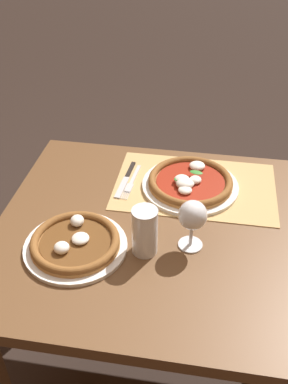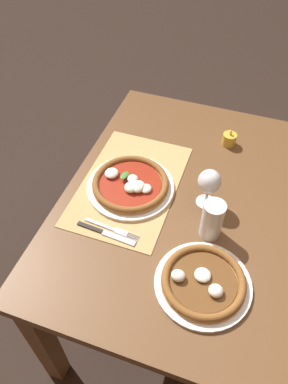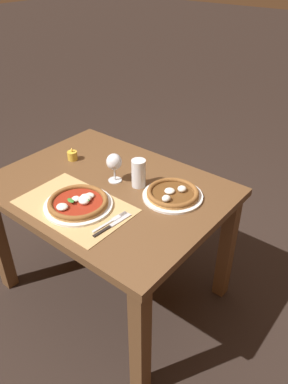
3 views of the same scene
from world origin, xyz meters
name	(u,v)px [view 2 (image 2 of 3)]	position (x,y,z in m)	size (l,w,h in m)	color
ground_plane	(175,293)	(0.00, 0.00, 0.00)	(24.00, 24.00, 0.00)	black
dining_table	(185,219)	(0.00, 0.00, 0.63)	(1.17, 0.88, 0.74)	brown
paper_placemat	(130,185)	(0.00, -0.22, 0.74)	(0.54, 0.35, 0.00)	tan
pizza_near	(131,184)	(0.02, -0.21, 0.76)	(0.32, 0.32, 0.05)	silver
pizza_far	(203,282)	(0.31, 0.13, 0.76)	(0.29, 0.29, 0.05)	silver
wine_glass	(209,183)	(-0.01, 0.06, 0.85)	(0.08, 0.08, 0.16)	silver
pint_glass	(212,220)	(0.12, 0.11, 0.81)	(0.07, 0.07, 0.15)	silver
fork	(112,229)	(0.21, -0.21, 0.75)	(0.03, 0.20, 0.00)	#B7B7BC
knife	(106,233)	(0.24, -0.22, 0.75)	(0.03, 0.22, 0.01)	black
votive_candle	(229,140)	(-0.35, 0.08, 0.76)	(0.06, 0.06, 0.07)	gold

